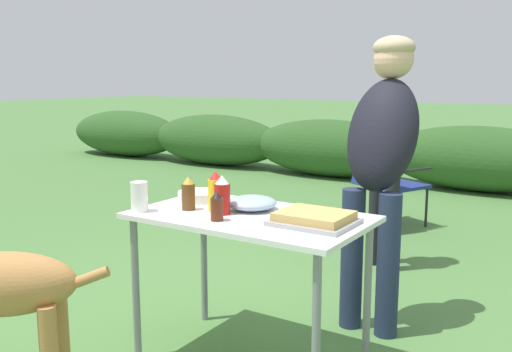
% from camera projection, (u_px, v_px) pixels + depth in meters
% --- Properties ---
extents(shrub_hedge, '(14.40, 0.90, 0.80)m').
position_uv_depth(shrub_hedge, '(479.00, 159.00, 6.96)').
color(shrub_hedge, '#2D5623').
rests_on(shrub_hedge, ground).
extents(folding_table, '(1.10, 0.64, 0.74)m').
position_uv_depth(folding_table, '(250.00, 230.00, 2.69)').
color(folding_table, white).
rests_on(folding_table, ground).
extents(food_tray, '(0.35, 0.29, 0.06)m').
position_uv_depth(food_tray, '(314.00, 219.00, 2.49)').
color(food_tray, '#9E9EA3').
rests_on(food_tray, folding_table).
extents(plate_stack, '(0.22, 0.22, 0.05)m').
position_uv_depth(plate_stack, '(199.00, 196.00, 2.98)').
color(plate_stack, white).
rests_on(plate_stack, folding_table).
extents(mixing_bowl, '(0.24, 0.24, 0.07)m').
position_uv_depth(mixing_bowl, '(252.00, 203.00, 2.77)').
color(mixing_bowl, '#99B2CC').
rests_on(mixing_bowl, folding_table).
extents(paper_cup_stack, '(0.08, 0.08, 0.15)m').
position_uv_depth(paper_cup_stack, '(139.00, 197.00, 2.72)').
color(paper_cup_stack, white).
rests_on(paper_cup_stack, folding_table).
extents(beer_bottle, '(0.07, 0.07, 0.16)m').
position_uv_depth(beer_bottle, '(188.00, 194.00, 2.76)').
color(beer_bottle, brown).
rests_on(beer_bottle, folding_table).
extents(ketchup_bottle, '(0.08, 0.08, 0.19)m').
position_uv_depth(ketchup_bottle, '(222.00, 196.00, 2.67)').
color(ketchup_bottle, red).
rests_on(ketchup_bottle, folding_table).
extents(mustard_bottle, '(0.07, 0.07, 0.20)m').
position_uv_depth(mustard_bottle, '(216.00, 192.00, 2.74)').
color(mustard_bottle, yellow).
rests_on(mustard_bottle, folding_table).
extents(bbq_sauce_bottle, '(0.06, 0.06, 0.13)m').
position_uv_depth(bbq_sauce_bottle, '(217.00, 207.00, 2.55)').
color(bbq_sauce_bottle, '#562314').
rests_on(bbq_sauce_bottle, folding_table).
extents(standing_person_in_olive_jacket, '(0.39, 0.50, 1.60)m').
position_uv_depth(standing_person_in_olive_jacket, '(382.00, 150.00, 3.07)').
color(standing_person_in_olive_jacket, '#232D4C').
rests_on(standing_person_in_olive_jacket, ground).
extents(standing_person_in_red_jacket, '(0.37, 0.33, 1.57)m').
position_uv_depth(standing_person_in_red_jacket, '(386.00, 136.00, 4.04)').
color(standing_person_in_red_jacket, black).
rests_on(standing_person_in_red_jacket, ground).
extents(camp_chair_green_behind_table, '(0.66, 0.73, 0.83)m').
position_uv_depth(camp_chair_green_behind_table, '(388.00, 178.00, 5.24)').
color(camp_chair_green_behind_table, navy).
rests_on(camp_chair_green_behind_table, ground).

